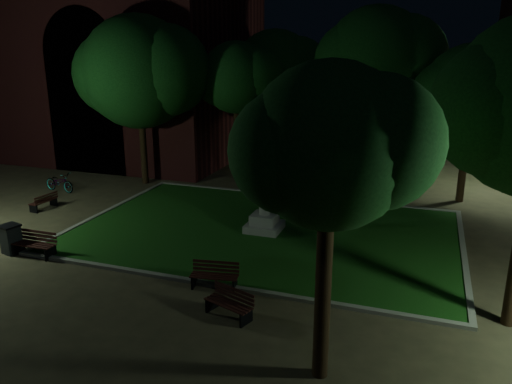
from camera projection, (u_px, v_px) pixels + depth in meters
The scene contains 20 objects.
ground at pixel (248, 250), 18.61m from camera, with size 80.00×80.00×0.00m, color #453C28.
lawn at pixel (264, 231), 20.41m from camera, with size 15.00×10.00×0.08m, color #174712.
lawn_kerb at pixel (264, 231), 20.41m from camera, with size 15.40×10.40×0.12m.
monument at pixel (264, 210), 20.16m from camera, with size 1.40×1.40×3.20m.
building_main at pixel (99, 45), 34.03m from camera, with size 20.00×12.00×15.00m.
tree_north_wl at pixel (238, 78), 26.57m from camera, with size 4.72×3.85×7.63m.
tree_north_er at pixel (378, 60), 25.52m from camera, with size 6.66×5.43×9.37m.
tree_ne at pixel (474, 96), 23.02m from camera, with size 5.90×4.81×7.51m.
tree_se at pixel (333, 147), 10.03m from camera, with size 4.27×3.49×7.12m.
tree_nw at pixel (141, 72), 26.01m from camera, with size 7.26×5.92×8.98m.
tree_far_north at pixel (277, 72), 30.30m from camera, with size 6.28×5.13×8.34m.
lamppost_nw at pixel (149, 122), 30.09m from camera, with size 1.18×0.28×4.15m.
lamppost_ne at pixel (512, 130), 24.96m from camera, with size 1.18×0.28×4.75m.
bench_near_left at pixel (215, 276), 15.64m from camera, with size 1.57×0.75×0.82m.
bench_near_right at pixel (230, 304), 13.97m from camera, with size 1.55×0.97×0.80m.
bench_west_near at pixel (35, 245), 18.03m from camera, with size 1.64×0.59×0.89m.
bench_left_side at pixel (44, 202), 23.18m from camera, with size 0.60×1.40×0.75m.
bench_far_side at pixel (349, 191), 24.89m from camera, with size 1.48×1.02×0.77m.
trash_bin at pixel (11, 239), 18.24m from camera, with size 0.77×0.77×1.08m.
bicycle at pixel (59, 182), 25.96m from camera, with size 0.67×1.93×1.01m, color black.
Camera 1 is at (5.97, -16.18, 7.33)m, focal length 35.00 mm.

